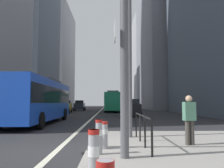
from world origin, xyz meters
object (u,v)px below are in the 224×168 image
at_px(car_receding_near, 132,107).
at_px(pedestrian_walking, 189,117).
at_px(car_oncoming_mid, 80,105).
at_px(street_lamp_post, 129,14).
at_px(bollard_right, 99,135).
at_px(car_receding_far, 119,105).
at_px(bollard_back, 105,133).
at_px(city_bus_red_receding, 113,101).
at_px(car_oncoming_far, 64,106).
at_px(bollard_left, 94,155).
at_px(city_bus_blue_oncoming, 39,99).
at_px(traffic_signal_gantry, 41,5).

xyz_separation_m(car_receding_near, pedestrian_walking, (0.16, -18.35, 0.06)).
bearing_deg(car_oncoming_mid, street_lamp_post, -79.36).
bearing_deg(bollard_right, car_receding_far, 86.83).
height_order(car_receding_near, bollard_right, car_receding_near).
bearing_deg(car_receding_far, bollard_back, -93.04).
relative_size(city_bus_red_receding, bollard_right, 12.58).
bearing_deg(pedestrian_walking, car_oncoming_mid, 102.91).
xyz_separation_m(car_oncoming_far, bollard_left, (6.39, -30.16, -0.32)).
bearing_deg(car_oncoming_far, car_receding_far, 62.45).
height_order(car_receding_far, street_lamp_post, street_lamp_post).
relative_size(city_bus_blue_oncoming, bollard_back, 13.64).
height_order(car_receding_near, pedestrian_walking, car_receding_near).
distance_m(car_oncoming_far, street_lamp_post, 26.11).
height_order(city_bus_blue_oncoming, pedestrian_walking, city_bus_blue_oncoming).
distance_m(car_receding_near, bollard_back, 19.10).
relative_size(city_bus_red_receding, bollard_left, 12.37).
distance_m(car_oncoming_mid, car_receding_near, 19.54).
bearing_deg(city_bus_blue_oncoming, bollard_left, -69.46).
bearing_deg(car_oncoming_far, car_receding_near, -41.28).
distance_m(traffic_signal_gantry, bollard_back, 4.08).
height_order(bollard_right, pedestrian_walking, pedestrian_walking).
distance_m(city_bus_red_receding, bollard_right, 33.03).
height_order(car_receding_near, street_lamp_post, street_lamp_post).
xyz_separation_m(city_bus_blue_oncoming, street_lamp_post, (6.03, -7.65, 3.45)).
height_order(car_receding_far, bollard_back, car_receding_far).
bearing_deg(pedestrian_walking, bollard_left, -127.85).
relative_size(city_bus_blue_oncoming, car_receding_near, 2.69).
bearing_deg(pedestrian_walking, car_receding_near, 90.48).
height_order(city_bus_red_receding, car_oncoming_far, city_bus_red_receding).
bearing_deg(car_receding_near, city_bus_blue_oncoming, -130.73).
bearing_deg(traffic_signal_gantry, street_lamp_post, 53.10).
xyz_separation_m(traffic_signal_gantry, bollard_left, (1.54, -2.01, -3.46)).
relative_size(city_bus_red_receding, traffic_signal_gantry, 1.79).
bearing_deg(street_lamp_post, bollard_back, -112.87).
height_order(car_oncoming_mid, pedestrian_walking, car_oncoming_mid).
height_order(city_bus_blue_oncoming, bollard_back, city_bus_blue_oncoming).
bearing_deg(bollard_back, car_oncoming_far, 103.58).
xyz_separation_m(car_oncoming_far, bollard_right, (6.37, -27.72, -0.32)).
bearing_deg(car_receding_far, street_lamp_post, -91.86).
relative_size(car_oncoming_mid, bollard_back, 5.01).
bearing_deg(car_oncoming_far, bollard_back, -76.42).
relative_size(street_lamp_post, bollard_right, 8.59).
height_order(street_lamp_post, bollard_left, street_lamp_post).
bearing_deg(city_bus_blue_oncoming, car_receding_far, 77.73).
height_order(car_oncoming_mid, bollard_back, car_oncoming_mid).
height_order(city_bus_red_receding, car_receding_near, city_bus_red_receding).
bearing_deg(car_receding_far, pedestrian_walking, -89.37).
height_order(city_bus_red_receding, bollard_right, city_bus_red_receding).
height_order(city_bus_blue_oncoming, car_receding_near, city_bus_blue_oncoming).
height_order(street_lamp_post, bollard_back, street_lamp_post).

